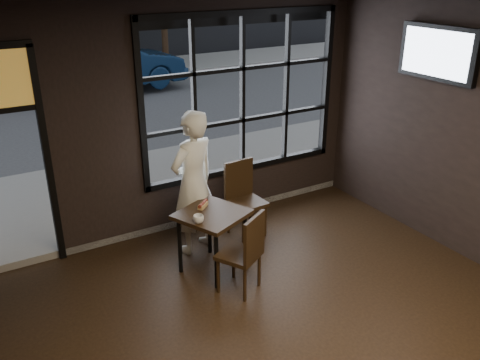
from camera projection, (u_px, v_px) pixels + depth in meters
ceiling at (360, 12)px, 3.23m from camera, size 6.00×7.00×0.02m
window_frame at (242, 95)px, 7.11m from camera, size 3.06×0.12×2.28m
cafe_table at (213, 241)px, 6.16m from camera, size 0.95×0.95×0.78m
chair_near at (239, 252)px, 5.73m from camera, size 0.58×0.58×0.99m
chair_window at (247, 200)px, 6.91m from camera, size 0.48×0.48×1.04m
man at (193, 183)px, 6.41m from camera, size 0.80×0.65×1.89m
hotdog at (203, 205)px, 6.13m from camera, size 0.20×0.19×0.06m
cup at (198, 219)px, 5.75m from camera, size 0.17×0.17×0.10m
tv at (438, 53)px, 6.22m from camera, size 0.13×1.14×0.66m
navy_car at (108, 65)px, 14.49m from camera, size 4.47×1.82×1.44m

